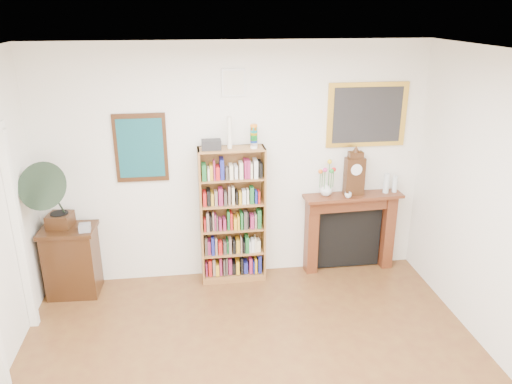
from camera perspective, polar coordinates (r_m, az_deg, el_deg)
room at (r=3.52m, az=1.49°, el=-9.08°), size 4.51×5.01×2.81m
teal_poster at (r=5.72m, az=-13.03°, el=4.92°), size 0.58×0.04×0.78m
small_picture at (r=5.58m, az=-2.58°, el=12.38°), size 0.26×0.04×0.30m
gilt_painting at (r=5.99m, az=12.59°, el=8.60°), size 0.95×0.04×0.75m
bookshelf at (r=5.82m, az=-2.71°, el=-1.90°), size 0.76×0.27×1.90m
side_cabinet at (r=6.11m, az=-20.26°, el=-7.40°), size 0.62×0.46×0.82m
fireplace at (r=6.30m, az=10.66°, el=-3.76°), size 1.21×0.34×1.01m
gramophone at (r=5.71m, az=-22.28°, el=0.03°), size 0.59×0.70×0.83m
cd_stack at (r=5.78m, az=-18.99°, el=-3.87°), size 0.13×0.13×0.08m
mantel_clock at (r=6.01m, az=11.17°, el=2.00°), size 0.23×0.14×0.53m
flower_vase at (r=5.99m, az=8.02°, el=0.33°), size 0.16×0.16×0.16m
teacup at (r=5.97m, az=10.48°, el=-0.35°), size 0.11×0.11×0.07m
bottle_left at (r=6.21m, az=14.67°, el=0.99°), size 0.07×0.07×0.24m
bottle_right at (r=6.27m, az=15.59°, el=0.88°), size 0.06×0.06×0.20m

